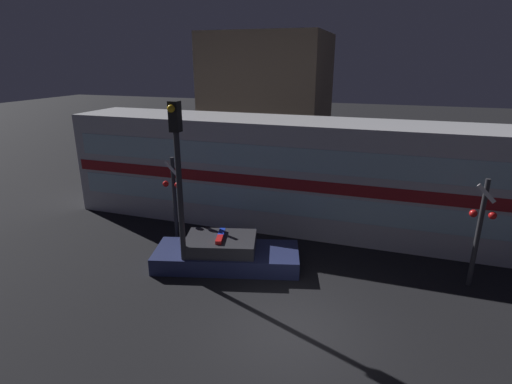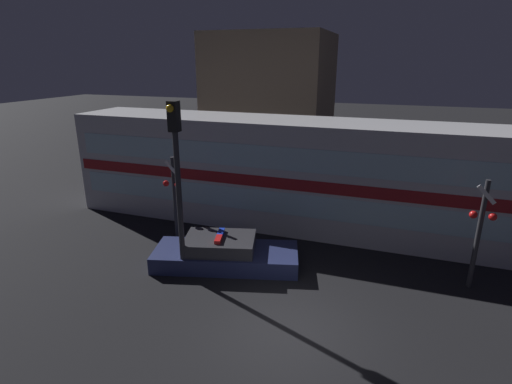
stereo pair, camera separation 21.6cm
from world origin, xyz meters
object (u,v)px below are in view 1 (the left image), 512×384
(police_car, at_px, (225,254))
(crossing_signal_near, at_px, (479,229))
(train, at_px, (280,172))
(traffic_light_corner, at_px, (179,175))

(police_car, bearing_deg, crossing_signal_near, -6.42)
(train, height_order, traffic_light_corner, traffic_light_corner)
(traffic_light_corner, bearing_deg, crossing_signal_near, 14.57)
(police_car, bearing_deg, traffic_light_corner, -148.79)
(train, bearing_deg, crossing_signal_near, -24.11)
(train, height_order, crossing_signal_near, train)
(crossing_signal_near, bearing_deg, traffic_light_corner, -165.43)
(train, relative_size, traffic_light_corner, 3.25)
(train, height_order, police_car, train)
(train, xyz_separation_m, crossing_signal_near, (7.18, -3.21, -0.29))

